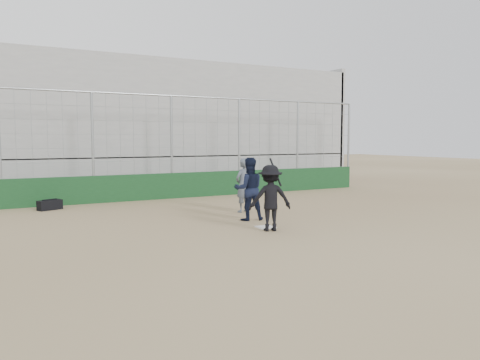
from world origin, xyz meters
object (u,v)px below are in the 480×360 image
batter_at_plate (270,198)px  umpire (243,188)px  equipment_bag (50,205)px  catcher_crouched (249,199)px

batter_at_plate → umpire: 3.11m
batter_at_plate → equipment_bag: 7.87m
batter_at_plate → catcher_crouched: size_ratio=1.51×
umpire → equipment_bag: (-5.37, 3.44, -0.61)m
batter_at_plate → catcher_crouched: (0.26, 1.55, -0.23)m
catcher_crouched → equipment_bag: 6.83m
batter_at_plate → equipment_bag: bearing=125.1°
catcher_crouched → equipment_bag: (-4.77, 4.87, -0.44)m
batter_at_plate → catcher_crouched: 1.59m
umpire → catcher_crouched: bearing=44.8°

